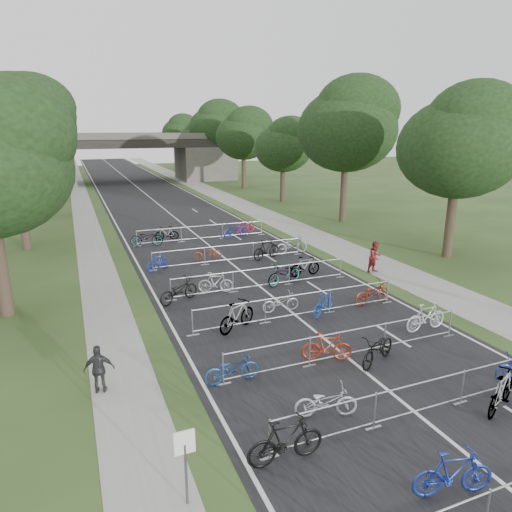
% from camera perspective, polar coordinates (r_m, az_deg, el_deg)
% --- Properties ---
extents(road, '(11.00, 140.00, 0.01)m').
position_cam_1_polar(road, '(56.18, -13.40, 7.37)').
color(road, black).
rests_on(road, ground).
extents(sidewalk_right, '(3.00, 140.00, 0.01)m').
position_cam_1_polar(sidewalk_right, '(57.92, -5.50, 7.97)').
color(sidewalk_right, gray).
rests_on(sidewalk_right, ground).
extents(sidewalk_left, '(2.00, 140.00, 0.01)m').
position_cam_1_polar(sidewalk_left, '(55.55, -21.09, 6.65)').
color(sidewalk_left, gray).
rests_on(sidewalk_left, ground).
extents(lane_markings, '(0.12, 140.00, 0.00)m').
position_cam_1_polar(lane_markings, '(56.18, -13.40, 7.36)').
color(lane_markings, silver).
rests_on(lane_markings, ground).
extents(overpass_bridge, '(31.00, 8.00, 7.05)m').
position_cam_1_polar(overpass_bridge, '(70.62, -15.57, 11.75)').
color(overpass_bridge, '#4C4844').
rests_on(overpass_bridge, ground).
extents(park_sign, '(0.45, 0.06, 1.83)m').
position_cam_1_polar(park_sign, '(10.47, -8.86, -23.24)').
color(park_sign, '#4C4C51').
rests_on(park_sign, ground).
extents(tree_right_0, '(7.17, 7.17, 10.93)m').
position_cam_1_polar(tree_right_0, '(30.05, 24.34, 12.72)').
color(tree_right_0, '#33261C').
rests_on(tree_right_0, ground).
extents(tree_left_1, '(7.56, 7.56, 11.53)m').
position_cam_1_polar(tree_left_1, '(33.05, -28.05, 13.10)').
color(tree_left_1, '#33261C').
rests_on(tree_left_1, ground).
extents(tree_right_1, '(8.18, 8.18, 12.47)m').
position_cam_1_polar(tree_right_1, '(39.34, 11.50, 15.60)').
color(tree_right_1, '#33261C').
rests_on(tree_right_1, ground).
extents(tree_left_2, '(8.40, 8.40, 12.81)m').
position_cam_1_polar(tree_left_2, '(45.01, -26.83, 14.54)').
color(tree_left_2, '#33261C').
rests_on(tree_left_2, ground).
extents(tree_right_2, '(6.16, 6.16, 9.39)m').
position_cam_1_polar(tree_right_2, '(49.85, 3.58, 13.61)').
color(tree_right_2, '#33261C').
rests_on(tree_right_2, ground).
extents(tree_left_3, '(6.72, 6.72, 10.25)m').
position_cam_1_polar(tree_left_3, '(57.00, -25.81, 12.94)').
color(tree_left_3, '#33261C').
rests_on(tree_left_3, ground).
extents(tree_right_3, '(7.17, 7.17, 10.93)m').
position_cam_1_polar(tree_right_3, '(60.86, -1.46, 14.94)').
color(tree_right_3, '#33261C').
rests_on(tree_right_3, ground).
extents(tree_left_4, '(7.56, 7.56, 11.53)m').
position_cam_1_polar(tree_left_4, '(68.98, -25.39, 13.90)').
color(tree_left_4, '#33261C').
rests_on(tree_left_4, ground).
extents(tree_right_4, '(8.18, 8.18, 12.47)m').
position_cam_1_polar(tree_right_4, '(72.20, -4.97, 15.80)').
color(tree_right_4, '#33261C').
rests_on(tree_right_4, ground).
extents(tree_left_5, '(8.40, 8.40, 12.81)m').
position_cam_1_polar(tree_left_5, '(80.97, -25.10, 14.58)').
color(tree_left_5, '#33261C').
rests_on(tree_left_5, ground).
extents(tree_right_5, '(6.16, 6.16, 9.39)m').
position_cam_1_polar(tree_right_5, '(83.75, -7.47, 14.38)').
color(tree_right_5, '#33261C').
rests_on(tree_right_5, ground).
extents(tree_left_6, '(6.72, 6.72, 10.25)m').
position_cam_1_polar(tree_left_6, '(92.97, -24.70, 13.59)').
color(tree_left_6, '#33261C').
rests_on(tree_left_6, ground).
extents(tree_right_6, '(7.17, 7.17, 10.93)m').
position_cam_1_polar(tree_right_6, '(95.38, -9.42, 15.05)').
color(tree_right_6, '#33261C').
rests_on(tree_right_6, ground).
extents(barrier_row_1, '(9.70, 0.08, 1.10)m').
position_cam_1_polar(barrier_row_1, '(14.08, 19.87, -16.40)').
color(barrier_row_1, '#A6A9AE').
rests_on(barrier_row_1, ground).
extents(barrier_row_2, '(9.70, 0.08, 1.10)m').
position_cam_1_polar(barrier_row_2, '(16.52, 11.49, -10.70)').
color(barrier_row_2, '#A6A9AE').
rests_on(barrier_row_2, ground).
extents(barrier_row_3, '(9.70, 0.08, 1.10)m').
position_cam_1_polar(barrier_row_3, '(19.49, 5.33, -6.21)').
color(barrier_row_3, '#A6A9AE').
rests_on(barrier_row_3, ground).
extents(barrier_row_4, '(9.70, 0.08, 1.10)m').
position_cam_1_polar(barrier_row_4, '(22.89, 0.73, -2.76)').
color(barrier_row_4, '#A6A9AE').
rests_on(barrier_row_4, ground).
extents(barrier_row_5, '(9.70, 0.08, 1.10)m').
position_cam_1_polar(barrier_row_5, '(27.36, -3.34, 0.34)').
color(barrier_row_5, '#A6A9AE').
rests_on(barrier_row_5, ground).
extents(barrier_row_6, '(9.70, 0.08, 1.10)m').
position_cam_1_polar(barrier_row_6, '(32.93, -6.74, 2.91)').
color(barrier_row_6, '#A6A9AE').
rests_on(barrier_row_6, ground).
extents(bike_1, '(1.95, 0.98, 1.13)m').
position_cam_1_polar(bike_1, '(11.80, 23.43, -23.70)').
color(bike_1, navy).
rests_on(bike_1, ground).
extents(bike_4, '(2.00, 0.60, 1.19)m').
position_cam_1_polar(bike_4, '(11.78, 3.71, -22.10)').
color(bike_4, black).
rests_on(bike_4, ground).
extents(bike_5, '(1.88, 1.12, 0.93)m').
position_cam_1_polar(bike_5, '(13.46, 8.74, -17.57)').
color(bike_5, '#B7B7BF').
rests_on(bike_5, ground).
extents(bike_6, '(2.06, 1.30, 1.20)m').
position_cam_1_polar(bike_6, '(15.20, 28.36, -14.68)').
color(bike_6, '#A6A9AE').
rests_on(bike_6, ground).
extents(bike_8, '(1.80, 0.64, 0.94)m').
position_cam_1_polar(bike_8, '(14.86, -3.04, -13.91)').
color(bike_8, navy).
rests_on(bike_8, ground).
extents(bike_9, '(1.80, 1.13, 1.05)m').
position_cam_1_polar(bike_9, '(16.23, 8.84, -11.16)').
color(bike_9, '#9C2E16').
rests_on(bike_9, ground).
extents(bike_10, '(2.15, 1.55, 1.08)m').
position_cam_1_polar(bike_10, '(16.40, 15.05, -11.18)').
color(bike_10, black).
rests_on(bike_10, ground).
extents(bike_11, '(1.94, 0.61, 1.16)m').
position_cam_1_polar(bike_11, '(19.41, 20.47, -7.18)').
color(bike_11, '#BABAC2').
rests_on(bike_11, ground).
extents(bike_12, '(2.06, 1.49, 1.22)m').
position_cam_1_polar(bike_12, '(18.27, -2.39, -7.48)').
color(bike_12, '#A6A9AE').
rests_on(bike_12, ground).
extents(bike_13, '(1.72, 0.68, 0.89)m').
position_cam_1_polar(bike_13, '(20.09, 3.11, -5.79)').
color(bike_13, '#A5A5AD').
rests_on(bike_13, ground).
extents(bike_14, '(1.73, 1.31, 1.04)m').
position_cam_1_polar(bike_14, '(19.92, 8.45, -5.91)').
color(bike_14, navy).
rests_on(bike_14, ground).
extents(bike_15, '(2.08, 0.94, 1.05)m').
position_cam_1_polar(bike_15, '(21.60, 14.32, -4.47)').
color(bike_15, maroon).
rests_on(bike_15, ground).
extents(bike_16, '(2.25, 1.61, 1.12)m').
position_cam_1_polar(bike_16, '(21.39, -9.66, -4.29)').
color(bike_16, black).
rests_on(bike_16, ground).
extents(bike_17, '(1.79, 1.01, 1.04)m').
position_cam_1_polar(bike_17, '(22.38, -5.08, -3.33)').
color(bike_17, '#9A9AA1').
rests_on(bike_17, ground).
extents(bike_18, '(2.30, 1.36, 1.14)m').
position_cam_1_polar(bike_18, '(23.47, 3.59, -2.25)').
color(bike_18, '#A6A9AE').
rests_on(bike_18, ground).
extents(bike_19, '(1.89, 0.66, 1.12)m').
position_cam_1_polar(bike_19, '(24.87, 6.14, -1.29)').
color(bike_19, '#A6A9AE').
rests_on(bike_19, ground).
extents(bike_20, '(1.64, 1.22, 0.98)m').
position_cam_1_polar(bike_20, '(26.30, -12.18, -0.77)').
color(bike_20, navy).
rests_on(bike_20, ground).
extents(bike_21, '(1.78, 0.67, 0.92)m').
position_cam_1_polar(bike_21, '(27.81, -6.08, 0.35)').
color(bike_21, maroon).
rests_on(bike_21, ground).
extents(bike_22, '(2.17, 1.26, 1.26)m').
position_cam_1_polar(bike_22, '(27.92, 1.31, 0.86)').
color(bike_22, black).
rests_on(bike_22, ground).
extents(bike_23, '(2.17, 0.80, 1.13)m').
position_cam_1_polar(bike_23, '(29.22, 4.48, 1.35)').
color(bike_23, '#93939A').
rests_on(bike_23, ground).
extents(bike_24, '(2.26, 1.20, 1.13)m').
position_cam_1_polar(bike_24, '(31.96, -13.53, 2.22)').
color(bike_24, '#A6A9AE').
rests_on(bike_24, ground).
extents(bike_25, '(1.74, 0.87, 1.01)m').
position_cam_1_polar(bike_25, '(33.27, -11.09, 2.78)').
color(bike_25, '#A6A9AE').
rests_on(bike_25, ground).
extents(bike_26, '(2.25, 1.35, 1.12)m').
position_cam_1_polar(bike_26, '(33.51, -2.55, 3.25)').
color(bike_26, navy).
rests_on(bike_26, ground).
extents(bike_27, '(1.89, 0.96, 1.09)m').
position_cam_1_polar(bike_27, '(34.70, -1.39, 3.68)').
color(bike_27, maroon).
rests_on(bike_27, ground).
extents(pedestrian_b, '(0.96, 0.81, 1.76)m').
position_cam_1_polar(pedestrian_b, '(26.16, 14.66, -0.13)').
color(pedestrian_b, maroon).
rests_on(pedestrian_b, ground).
extents(pedestrian_c, '(0.95, 0.53, 1.54)m').
position_cam_1_polar(pedestrian_c, '(14.98, -19.01, -13.26)').
color(pedestrian_c, '#2A2A2C').
rests_on(pedestrian_c, ground).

